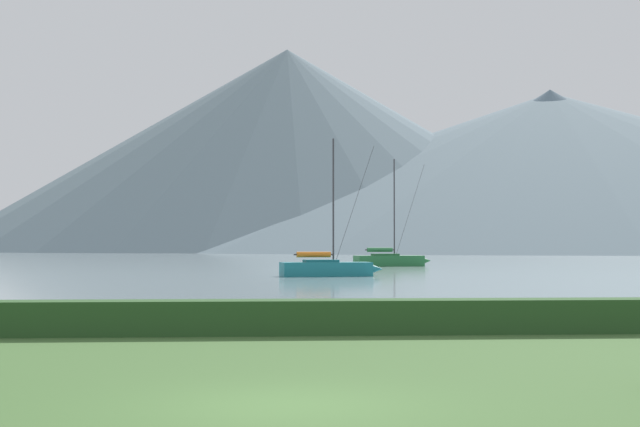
% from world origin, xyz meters
% --- Properties ---
extents(ground_plane, '(1000.00, 1000.00, 0.00)m').
position_xyz_m(ground_plane, '(0.00, 0.00, 0.00)').
color(ground_plane, '#3D602D').
extents(harbor_water, '(320.00, 246.00, 0.00)m').
position_xyz_m(harbor_water, '(0.00, 137.00, 0.00)').
color(harbor_water, '#8C9EA3').
rests_on(harbor_water, ground_plane).
extents(hedge_line, '(80.00, 1.20, 0.90)m').
position_xyz_m(hedge_line, '(0.00, 11.00, 0.45)').
color(hedge_line, '#284C23').
rests_on(hedge_line, ground_plane).
extents(sailboat_slip_1, '(8.46, 3.65, 11.36)m').
position_xyz_m(sailboat_slip_1, '(13.74, 85.59, 0.70)').
color(sailboat_slip_1, '#236B38').
rests_on(sailboat_slip_1, harbor_water).
extents(sailboat_slip_5, '(7.70, 3.13, 10.08)m').
position_xyz_m(sailboat_slip_5, '(4.78, 55.04, 0.63)').
color(sailboat_slip_5, '#19707A').
rests_on(sailboat_slip_5, harbor_water).
extents(distant_hill_west_ridge, '(344.80, 344.80, 59.56)m').
position_xyz_m(distant_hill_west_ridge, '(111.37, 337.33, 29.78)').
color(distant_hill_west_ridge, slate).
rests_on(distant_hill_west_ridge, ground_plane).
extents(distant_hill_central_peak, '(189.68, 189.68, 59.91)m').
position_xyz_m(distant_hill_central_peak, '(109.15, 331.25, 29.95)').
color(distant_hill_central_peak, '#425666').
rests_on(distant_hill_central_peak, ground_plane).
extents(distant_hill_far_shoulder, '(250.23, 250.23, 75.96)m').
position_xyz_m(distant_hill_far_shoulder, '(11.47, 342.92, 37.98)').
color(distant_hill_far_shoulder, slate).
rests_on(distant_hill_far_shoulder, ground_plane).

